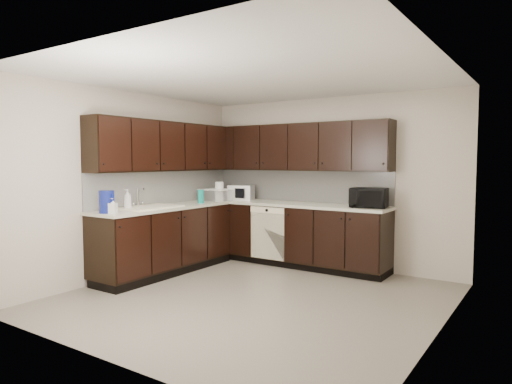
% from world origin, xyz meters
% --- Properties ---
extents(floor, '(4.00, 4.00, 0.00)m').
position_xyz_m(floor, '(0.00, 0.00, 0.00)').
color(floor, gray).
rests_on(floor, ground).
extents(ceiling, '(4.00, 4.00, 0.00)m').
position_xyz_m(ceiling, '(0.00, 0.00, 2.50)').
color(ceiling, white).
rests_on(ceiling, wall_back).
extents(wall_back, '(4.00, 0.02, 2.50)m').
position_xyz_m(wall_back, '(0.00, 2.00, 1.25)').
color(wall_back, beige).
rests_on(wall_back, floor).
extents(wall_left, '(0.02, 4.00, 2.50)m').
position_xyz_m(wall_left, '(-2.00, 0.00, 1.25)').
color(wall_left, beige).
rests_on(wall_left, floor).
extents(wall_right, '(0.02, 4.00, 2.50)m').
position_xyz_m(wall_right, '(2.00, 0.00, 1.25)').
color(wall_right, beige).
rests_on(wall_right, floor).
extents(wall_front, '(4.00, 0.02, 2.50)m').
position_xyz_m(wall_front, '(0.00, -2.00, 1.25)').
color(wall_front, beige).
rests_on(wall_front, floor).
extents(lower_cabinets, '(3.00, 2.80, 0.90)m').
position_xyz_m(lower_cabinets, '(-1.01, 1.11, 0.41)').
color(lower_cabinets, black).
rests_on(lower_cabinets, floor).
extents(countertop, '(3.03, 2.83, 0.04)m').
position_xyz_m(countertop, '(-1.01, 1.11, 0.92)').
color(countertop, beige).
rests_on(countertop, lower_cabinets).
extents(backsplash, '(3.00, 2.80, 0.48)m').
position_xyz_m(backsplash, '(-1.22, 1.32, 1.18)').
color(backsplash, '#B1B1AD').
rests_on(backsplash, countertop).
extents(upper_cabinets, '(3.00, 2.80, 0.70)m').
position_xyz_m(upper_cabinets, '(-1.10, 1.20, 1.77)').
color(upper_cabinets, black).
rests_on(upper_cabinets, wall_back).
extents(dishwasher, '(0.58, 0.04, 0.78)m').
position_xyz_m(dishwasher, '(-0.70, 1.41, 0.55)').
color(dishwasher, '#F9EECC').
rests_on(dishwasher, lower_cabinets).
extents(sink, '(0.54, 0.82, 0.42)m').
position_xyz_m(sink, '(-1.68, -0.01, 0.88)').
color(sink, '#F9EECC').
rests_on(sink, countertop).
extents(microwave, '(0.52, 0.40, 0.26)m').
position_xyz_m(microwave, '(0.75, 1.65, 1.07)').
color(microwave, black).
rests_on(microwave, countertop).
extents(soap_bottle_a, '(0.11, 0.11, 0.19)m').
position_xyz_m(soap_bottle_a, '(-1.55, -0.70, 1.03)').
color(soap_bottle_a, gray).
rests_on(soap_bottle_a, countertop).
extents(soap_bottle_b, '(0.12, 0.12, 0.26)m').
position_xyz_m(soap_bottle_b, '(-1.77, -0.28, 1.07)').
color(soap_bottle_b, gray).
rests_on(soap_bottle_b, countertop).
extents(toaster_oven, '(0.45, 0.38, 0.24)m').
position_xyz_m(toaster_oven, '(-1.36, 1.67, 1.06)').
color(toaster_oven, silver).
rests_on(toaster_oven, countertop).
extents(storage_bin, '(0.53, 0.45, 0.18)m').
position_xyz_m(storage_bin, '(-1.63, 1.35, 1.03)').
color(storage_bin, white).
rests_on(storage_bin, countertop).
extents(blue_pitcher, '(0.22, 0.22, 0.27)m').
position_xyz_m(blue_pitcher, '(-1.66, -0.70, 1.08)').
color(blue_pitcher, navy).
rests_on(blue_pitcher, countertop).
extents(teal_tumbler, '(0.11, 0.11, 0.20)m').
position_xyz_m(teal_tumbler, '(-1.53, 0.88, 1.04)').
color(teal_tumbler, '#0C8D83').
rests_on(teal_tumbler, countertop).
extents(paper_towel_roll, '(0.18, 0.18, 0.30)m').
position_xyz_m(paper_towel_roll, '(-1.56, 1.35, 1.09)').
color(paper_towel_roll, silver).
rests_on(paper_towel_roll, countertop).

